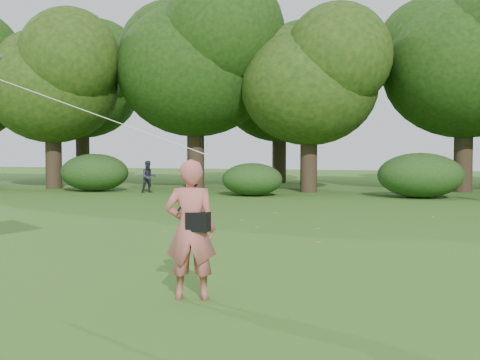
# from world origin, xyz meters

# --- Properties ---
(ground) EXTENTS (100.00, 100.00, 0.00)m
(ground) POSITION_xyz_m (0.00, 0.00, 0.00)
(ground) COLOR #265114
(ground) RESTS_ON ground
(man_kite_flyer) EXTENTS (0.78, 0.61, 1.90)m
(man_kite_flyer) POSITION_xyz_m (-0.33, -0.46, 0.95)
(man_kite_flyer) COLOR #BF5E5A
(man_kite_flyer) RESTS_ON ground
(bystander_left) EXTENTS (0.91, 0.88, 1.48)m
(bystander_left) POSITION_xyz_m (-9.07, 17.55, 0.74)
(bystander_left) COLOR #2A2A38
(bystander_left) RESTS_ON ground
(crossbody_bag) EXTENTS (0.43, 0.20, 0.73)m
(crossbody_bag) POSITION_xyz_m (-0.21, -0.49, 1.08)
(crossbody_bag) COLOR black
(crossbody_bag) RESTS_ON ground
(tree_line) EXTENTS (54.70, 15.30, 9.48)m
(tree_line) POSITION_xyz_m (1.67, 22.88, 5.60)
(tree_line) COLOR #3A2D1E
(tree_line) RESTS_ON ground
(shrub_band) EXTENTS (39.15, 3.22, 1.88)m
(shrub_band) POSITION_xyz_m (-0.72, 17.60, 0.86)
(shrub_band) COLOR #264919
(shrub_band) RESTS_ON ground
(fallen_leaves) EXTENTS (10.97, 11.21, 0.01)m
(fallen_leaves) POSITION_xyz_m (0.06, 7.75, 0.01)
(fallen_leaves) COLOR olive
(fallen_leaves) RESTS_ON ground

